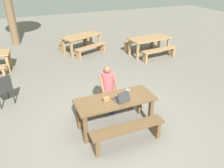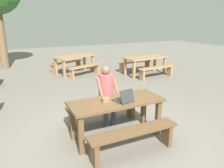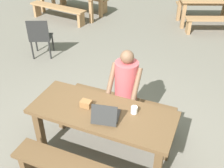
{
  "view_description": "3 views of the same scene",
  "coord_description": "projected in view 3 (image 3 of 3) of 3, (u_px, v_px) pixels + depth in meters",
  "views": [
    {
      "loc": [
        -1.69,
        -3.81,
        3.35
      ],
      "look_at": [
        0.03,
        0.25,
        1.02
      ],
      "focal_mm": 35.16,
      "sensor_mm": 36.0,
      "label": 1
    },
    {
      "loc": [
        -1.72,
        -3.41,
        2.24
      ],
      "look_at": [
        0.03,
        0.25,
        1.02
      ],
      "focal_mm": 34.69,
      "sensor_mm": 36.0,
      "label": 2
    },
    {
      "loc": [
        1.08,
        -2.27,
        2.88
      ],
      "look_at": [
        0.03,
        0.25,
        1.02
      ],
      "focal_mm": 43.0,
      "sensor_mm": 36.0,
      "label": 3
    }
  ],
  "objects": [
    {
      "name": "ground_plane",
      "position": [
        103.0,
        154.0,
        3.7
      ],
      "size": [
        30.0,
        30.0,
        0.0
      ],
      "primitive_type": "plane",
      "color": "slate"
    },
    {
      "name": "picnic_table_front",
      "position": [
        102.0,
        119.0,
        3.34
      ],
      "size": [
        1.8,
        0.72,
        0.77
      ],
      "color": "brown",
      "rests_on": "ground"
    },
    {
      "name": "bench_far",
      "position": [
        121.0,
        107.0,
        4.0
      ],
      "size": [
        1.61,
        0.3,
        0.47
      ],
      "color": "brown",
      "rests_on": "ground"
    },
    {
      "name": "laptop",
      "position": [
        106.0,
        115.0,
        3.12
      ],
      "size": [
        0.35,
        0.37,
        0.25
      ],
      "rotation": [
        0.0,
        0.0,
        3.34
      ],
      "color": "#2D2D2D",
      "rests_on": "picnic_table_front"
    },
    {
      "name": "small_pouch",
      "position": [
        86.0,
        104.0,
        3.32
      ],
      "size": [
        0.13,
        0.1,
        0.08
      ],
      "color": "olive",
      "rests_on": "picnic_table_front"
    },
    {
      "name": "coffee_mug",
      "position": [
        134.0,
        110.0,
        3.22
      ],
      "size": [
        0.08,
        0.08,
        0.09
      ],
      "color": "white",
      "rests_on": "picnic_table_front"
    },
    {
      "name": "person_seated",
      "position": [
        125.0,
        86.0,
        3.71
      ],
      "size": [
        0.43,
        0.42,
        1.3
      ],
      "color": "#333847",
      "rests_on": "ground"
    },
    {
      "name": "plastic_chair",
      "position": [
        40.0,
        37.0,
        5.75
      ],
      "size": [
        0.58,
        0.58,
        0.88
      ],
      "rotation": [
        0.0,
        0.0,
        3.56
      ],
      "color": "#262626",
      "rests_on": "ground"
    },
    {
      "name": "picnic_table_rear",
      "position": [
        211.0,
        2.0,
        7.24
      ],
      "size": [
        1.88,
        1.36,
        0.76
      ],
      "rotation": [
        0.0,
        0.0,
        0.38
      ],
      "color": "#9E754C",
      "rests_on": "ground"
    },
    {
      "name": "bench_rear_south",
      "position": [
        215.0,
        22.0,
        6.9
      ],
      "size": [
        1.55,
        0.86,
        0.42
      ],
      "rotation": [
        0.0,
        0.0,
        0.38
      ],
      "color": "#9E754C",
      "rests_on": "ground"
    },
    {
      "name": "bench_rear_north",
      "position": [
        203.0,
        6.0,
        7.94
      ],
      "size": [
        1.55,
        0.86,
        0.42
      ],
      "rotation": [
        0.0,
        0.0,
        0.38
      ],
      "color": "#9E754C",
      "rests_on": "ground"
    },
    {
      "name": "bench_distant_south",
      "position": [
        58.0,
        10.0,
        7.62
      ],
      "size": [
        1.83,
        0.53,
        0.43
      ],
      "rotation": [
        0.0,
        0.0,
        -0.13
      ],
      "color": "#9E754C",
      "rests_on": "ground"
    }
  ]
}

